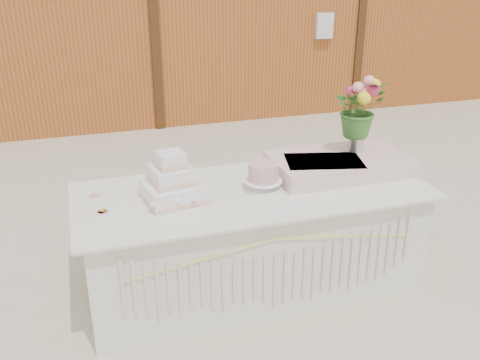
% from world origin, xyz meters
% --- Properties ---
extents(ground, '(80.00, 80.00, 0.00)m').
position_xyz_m(ground, '(0.00, 0.00, 0.00)').
color(ground, beige).
rests_on(ground, ground).
extents(cake_table, '(2.40, 1.00, 0.77)m').
position_xyz_m(cake_table, '(0.00, -0.00, 0.39)').
color(cake_table, silver).
rests_on(cake_table, ground).
extents(wedding_cake, '(0.42, 0.42, 0.33)m').
position_xyz_m(wedding_cake, '(-0.55, 0.01, 0.88)').
color(wedding_cake, white).
rests_on(wedding_cake, cake_table).
extents(pink_cake_stand, '(0.26, 0.26, 0.19)m').
position_xyz_m(pink_cake_stand, '(0.07, -0.01, 0.87)').
color(pink_cake_stand, white).
rests_on(pink_cake_stand, cake_table).
extents(satin_runner, '(0.98, 0.57, 0.12)m').
position_xyz_m(satin_runner, '(0.70, 0.12, 0.83)').
color(satin_runner, '#F7D1C7').
rests_on(satin_runner, cake_table).
extents(flower_vase, '(0.12, 0.12, 0.16)m').
position_xyz_m(flower_vase, '(0.87, 0.19, 0.97)').
color(flower_vase, silver).
rests_on(flower_vase, satin_runner).
extents(bouquet, '(0.43, 0.38, 0.42)m').
position_xyz_m(bouquet, '(0.87, 0.19, 1.27)').
color(bouquet, '#3E712D').
rests_on(bouquet, flower_vase).
extents(loose_flowers, '(0.17, 0.35, 0.02)m').
position_xyz_m(loose_flowers, '(-0.97, 0.06, 0.78)').
color(loose_flowers, pink).
rests_on(loose_flowers, cake_table).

